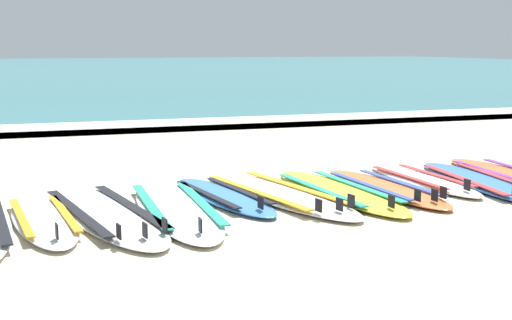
% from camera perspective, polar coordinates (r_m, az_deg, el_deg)
% --- Properties ---
extents(ground_plane, '(80.00, 80.00, 0.00)m').
position_cam_1_polar(ground_plane, '(6.73, 2.40, -2.97)').
color(ground_plane, beige).
extents(sea, '(80.00, 60.00, 0.10)m').
position_cam_1_polar(sea, '(41.44, -14.89, 7.36)').
color(sea, teal).
rests_on(sea, ground).
extents(wave_foam_strip, '(80.00, 1.04, 0.11)m').
position_cam_1_polar(wave_foam_strip, '(12.17, -6.98, 2.90)').
color(wave_foam_strip, white).
rests_on(wave_foam_strip, ground).
extents(surfboard_1, '(0.70, 1.97, 0.18)m').
position_cam_1_polar(surfboard_1, '(5.95, -17.34, -4.74)').
color(surfboard_1, white).
rests_on(surfboard_1, ground).
extents(surfboard_2, '(1.15, 2.67, 0.18)m').
position_cam_1_polar(surfboard_2, '(6.04, -12.56, -4.31)').
color(surfboard_2, silver).
rests_on(surfboard_2, ground).
extents(surfboard_3, '(0.64, 2.50, 0.18)m').
position_cam_1_polar(surfboard_3, '(6.12, -6.72, -3.96)').
color(surfboard_3, white).
rests_on(surfboard_3, ground).
extents(surfboard_4, '(0.82, 1.96, 0.18)m').
position_cam_1_polar(surfboard_4, '(6.54, -2.77, -3.01)').
color(surfboard_4, '#3875CC').
rests_on(surfboard_4, ground).
extents(surfboard_5, '(1.20, 2.62, 0.18)m').
position_cam_1_polar(surfboard_5, '(6.66, 1.70, -2.78)').
color(surfboard_5, silver).
rests_on(surfboard_5, ground).
extents(surfboard_6, '(0.80, 2.36, 0.18)m').
position_cam_1_polar(surfboard_6, '(6.79, 6.88, -2.60)').
color(surfboard_6, yellow).
rests_on(surfboard_6, ground).
extents(surfboard_7, '(0.69, 2.11, 0.18)m').
position_cam_1_polar(surfboard_7, '(7.03, 10.69, -2.28)').
color(surfboard_7, orange).
rests_on(surfboard_7, ground).
extents(surfboard_8, '(0.59, 1.94, 0.18)m').
position_cam_1_polar(surfboard_8, '(7.53, 13.69, -1.61)').
color(surfboard_8, white).
rests_on(surfboard_8, ground).
extents(surfboard_9, '(0.80, 2.40, 0.18)m').
position_cam_1_polar(surfboard_9, '(7.59, 18.29, -1.72)').
color(surfboard_9, '#3875CC').
rests_on(surfboard_9, ground).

